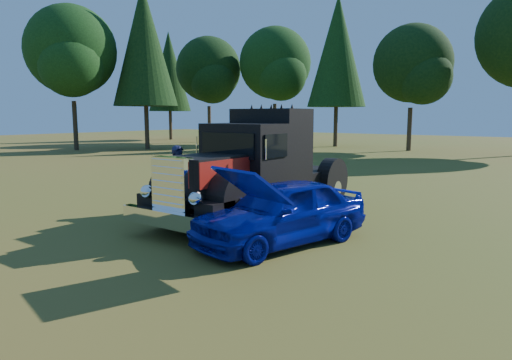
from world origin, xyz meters
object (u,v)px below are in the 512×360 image
object	(u,v)px
hotrod_coupe	(281,212)
distant_teal_car	(283,141)
diamond_t_truck	(253,171)
spectator_near	(179,178)
spectator_far	(220,177)

from	to	relation	value
hotrod_coupe	distant_teal_car	distance (m)	29.80
diamond_t_truck	hotrod_coupe	distance (m)	2.87
hotrod_coupe	spectator_near	world-z (taller)	spectator_near
spectator_near	distant_teal_car	world-z (taller)	spectator_near
spectator_far	diamond_t_truck	bearing A→B (deg)	-81.13
spectator_near	distant_teal_car	xyz separation A→B (m)	(-11.67, 23.73, -0.33)
hotrod_coupe	spectator_far	distance (m)	4.37
diamond_t_truck	spectator_far	xyz separation A→B (m)	(-1.59, 0.43, -0.33)
diamond_t_truck	spectator_near	xyz separation A→B (m)	(-2.36, -0.53, -0.31)
spectator_near	spectator_far	size ratio (longest dim) A/B	1.02
hotrod_coupe	distant_teal_car	world-z (taller)	hotrod_coupe
spectator_far	distant_teal_car	bearing A→B (deg)	52.64
hotrod_coupe	spectator_near	size ratio (longest dim) A/B	2.34
spectator_far	distant_teal_car	xyz separation A→B (m)	(-12.44, 22.77, -0.32)
spectator_near	diamond_t_truck	bearing A→B (deg)	-60.48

